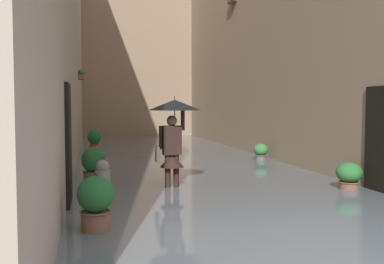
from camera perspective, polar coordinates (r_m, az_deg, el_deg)
name	(u,v)px	position (r m, az deg, el deg)	size (l,w,h in m)	color
ground_plane	(171,160)	(15.21, -2.69, -3.52)	(60.00, 60.00, 0.00)	slate
flood_water	(170,158)	(15.20, -2.69, -3.29)	(6.77, 26.48, 0.12)	slate
building_facade_far	(136,25)	(26.52, -6.98, 13.06)	(9.57, 1.80, 12.58)	gray
person_wading	(173,123)	(9.46, -2.34, 1.08)	(1.11, 1.11, 2.01)	#2D2319
potted_plant_mid_left	(349,177)	(9.85, 18.96, -5.30)	(0.53, 0.53, 0.67)	brown
potted_plant_mid_right	(94,140)	(17.12, -12.08, -0.99)	(0.47, 0.47, 0.93)	#9E563D
potted_plant_near_right	(96,204)	(6.44, -11.91, -8.79)	(0.50, 0.50, 0.87)	brown
potted_plant_near_left	(261,152)	(14.33, 8.54, -2.53)	(0.43, 0.43, 0.63)	#66605B
potted_plant_far_right	(93,167)	(10.05, -12.21, -4.28)	(0.49, 0.49, 0.93)	brown
mooring_bollard	(103,187)	(7.84, -11.07, -6.74)	(0.26, 0.26, 0.92)	gray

